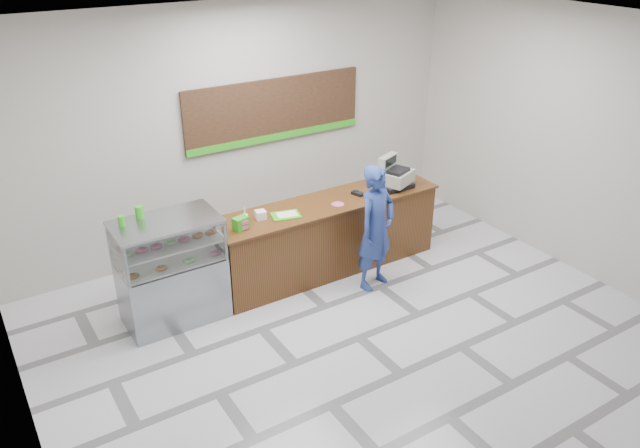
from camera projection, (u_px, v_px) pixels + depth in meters
floor at (360, 338)px, 7.34m from camera, size 7.00×7.00×0.00m
back_wall at (240, 129)px, 8.83m from camera, size 7.00×0.00×7.00m
ceiling at (370, 31)px, 5.78m from camera, size 7.00×7.00×0.00m
sales_counter at (328, 236)px, 8.55m from camera, size 3.26×0.76×1.03m
display_case at (171, 270)px, 7.41m from camera, size 1.22×0.72×1.33m
menu_board at (275, 111)px, 8.98m from camera, size 2.80×0.06×0.90m
cash_register at (393, 176)px, 8.74m from camera, size 0.58×0.60×0.42m
card_terminal at (358, 193)px, 8.51m from camera, size 0.13×0.19×0.04m
serving_tray at (286, 215)px, 7.92m from camera, size 0.41×0.34×0.02m
napkin_box at (261, 215)px, 7.84m from camera, size 0.14×0.14×0.11m
straw_cup at (245, 219)px, 7.72m from camera, size 0.08×0.08×0.12m
promo_box at (241, 223)px, 7.56m from camera, size 0.20×0.16×0.16m
donut_decal at (338, 204)px, 8.25m from camera, size 0.17×0.17×0.00m
green_cup_left at (122, 221)px, 6.98m from camera, size 0.08×0.08×0.12m
green_cup_right at (139, 212)px, 7.15m from camera, size 0.10×0.10×0.15m
customer at (376, 228)px, 8.04m from camera, size 0.70×0.55×1.70m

